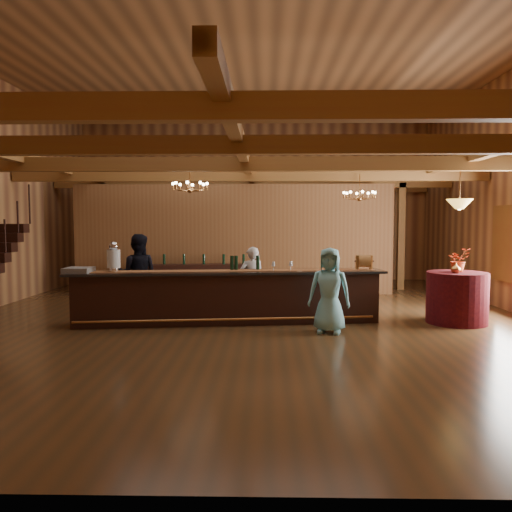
{
  "coord_description": "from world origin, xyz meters",
  "views": [
    {
      "loc": [
        0.44,
        -10.59,
        2.06
      ],
      "look_at": [
        0.21,
        0.85,
        1.26
      ],
      "focal_mm": 35.0,
      "sensor_mm": 36.0,
      "label": 1
    }
  ],
  "objects_px": {
    "guest": "(329,290)",
    "chandelier_right": "(359,195)",
    "bartender": "(252,281)",
    "tasting_bar": "(228,297)",
    "pendant_lamp": "(460,204)",
    "staff_second": "(138,275)",
    "floor_plant": "(361,271)",
    "beverage_dispenser": "(114,257)",
    "round_table": "(457,298)",
    "raffle_drum": "(364,261)",
    "chandelier_left": "(190,186)",
    "backbar_shelf": "(194,280)"
  },
  "relations": [
    {
      "from": "beverage_dispenser",
      "to": "round_table",
      "type": "height_order",
      "value": "beverage_dispenser"
    },
    {
      "from": "round_table",
      "to": "pendant_lamp",
      "type": "bearing_deg",
      "value": 0.0
    },
    {
      "from": "round_table",
      "to": "guest",
      "type": "distance_m",
      "value": 2.86
    },
    {
      "from": "round_table",
      "to": "pendant_lamp",
      "type": "distance_m",
      "value": 1.89
    },
    {
      "from": "staff_second",
      "to": "raffle_drum",
      "type": "bearing_deg",
      "value": 170.65
    },
    {
      "from": "chandelier_left",
      "to": "chandelier_right",
      "type": "bearing_deg",
      "value": 17.1
    },
    {
      "from": "bartender",
      "to": "guest",
      "type": "xyz_separation_m",
      "value": [
        1.47,
        -1.68,
        0.04
      ]
    },
    {
      "from": "backbar_shelf",
      "to": "bartender",
      "type": "bearing_deg",
      "value": -64.67
    },
    {
      "from": "beverage_dispenser",
      "to": "round_table",
      "type": "xyz_separation_m",
      "value": [
        6.87,
        0.31,
        -0.83
      ]
    },
    {
      "from": "raffle_drum",
      "to": "chandelier_left",
      "type": "distance_m",
      "value": 4.16
    },
    {
      "from": "staff_second",
      "to": "guest",
      "type": "relative_size",
      "value": 1.13
    },
    {
      "from": "backbar_shelf",
      "to": "floor_plant",
      "type": "height_order",
      "value": "floor_plant"
    },
    {
      "from": "chandelier_right",
      "to": "pendant_lamp",
      "type": "distance_m",
      "value": 2.84
    },
    {
      "from": "raffle_drum",
      "to": "floor_plant",
      "type": "height_order",
      "value": "raffle_drum"
    },
    {
      "from": "beverage_dispenser",
      "to": "chandelier_left",
      "type": "distance_m",
      "value": 2.45
    },
    {
      "from": "chandelier_left",
      "to": "staff_second",
      "type": "height_order",
      "value": "chandelier_left"
    },
    {
      "from": "chandelier_right",
      "to": "tasting_bar",
      "type": "bearing_deg",
      "value": -141.42
    },
    {
      "from": "chandelier_left",
      "to": "staff_second",
      "type": "relative_size",
      "value": 0.45
    },
    {
      "from": "chandelier_right",
      "to": "floor_plant",
      "type": "relative_size",
      "value": 0.63
    },
    {
      "from": "beverage_dispenser",
      "to": "guest",
      "type": "xyz_separation_m",
      "value": [
        4.18,
        -0.62,
        -0.56
      ]
    },
    {
      "from": "chandelier_left",
      "to": "beverage_dispenser",
      "type": "bearing_deg",
      "value": -132.47
    },
    {
      "from": "pendant_lamp",
      "to": "guest",
      "type": "relative_size",
      "value": 0.57
    },
    {
      "from": "bartender",
      "to": "chandelier_right",
      "type": "bearing_deg",
      "value": -160.1
    },
    {
      "from": "beverage_dispenser",
      "to": "chandelier_right",
      "type": "relative_size",
      "value": 0.75
    },
    {
      "from": "staff_second",
      "to": "floor_plant",
      "type": "distance_m",
      "value": 6.55
    },
    {
      "from": "raffle_drum",
      "to": "bartender",
      "type": "xyz_separation_m",
      "value": [
        -2.32,
        0.56,
        -0.48
      ]
    },
    {
      "from": "pendant_lamp",
      "to": "chandelier_right",
      "type": "bearing_deg",
      "value": 123.37
    },
    {
      "from": "backbar_shelf",
      "to": "pendant_lamp",
      "type": "xyz_separation_m",
      "value": [
        5.84,
        -3.52,
        1.96
      ]
    },
    {
      "from": "bartender",
      "to": "round_table",
      "type": "bearing_deg",
      "value": 158.09
    },
    {
      "from": "raffle_drum",
      "to": "pendant_lamp",
      "type": "distance_m",
      "value": 2.19
    },
    {
      "from": "backbar_shelf",
      "to": "raffle_drum",
      "type": "bearing_deg",
      "value": -45.6
    },
    {
      "from": "floor_plant",
      "to": "chandelier_left",
      "type": "bearing_deg",
      "value": -144.91
    },
    {
      "from": "backbar_shelf",
      "to": "chandelier_left",
      "type": "height_order",
      "value": "chandelier_left"
    },
    {
      "from": "pendant_lamp",
      "to": "bartender",
      "type": "xyz_separation_m",
      "value": [
        -4.16,
        0.75,
        -1.65
      ]
    },
    {
      "from": "backbar_shelf",
      "to": "staff_second",
      "type": "distance_m",
      "value": 2.92
    },
    {
      "from": "chandelier_left",
      "to": "bartender",
      "type": "height_order",
      "value": "chandelier_left"
    },
    {
      "from": "chandelier_left",
      "to": "pendant_lamp",
      "type": "bearing_deg",
      "value": -11.44
    },
    {
      "from": "chandelier_right",
      "to": "pendant_lamp",
      "type": "xyz_separation_m",
      "value": [
        1.55,
        -2.36,
        -0.31
      ]
    },
    {
      "from": "round_table",
      "to": "backbar_shelf",
      "type": "bearing_deg",
      "value": 148.91
    },
    {
      "from": "raffle_drum",
      "to": "backbar_shelf",
      "type": "xyz_separation_m",
      "value": [
        -4.0,
        3.33,
        -0.8
      ]
    },
    {
      "from": "guest",
      "to": "chandelier_right",
      "type": "bearing_deg",
      "value": 85.53
    },
    {
      "from": "backbar_shelf",
      "to": "pendant_lamp",
      "type": "distance_m",
      "value": 7.09
    },
    {
      "from": "bartender",
      "to": "chandelier_left",
      "type": "bearing_deg",
      "value": -26.6
    },
    {
      "from": "staff_second",
      "to": "guest",
      "type": "bearing_deg",
      "value": 154.39
    },
    {
      "from": "tasting_bar",
      "to": "staff_second",
      "type": "bearing_deg",
      "value": 150.76
    },
    {
      "from": "beverage_dispenser",
      "to": "guest",
      "type": "distance_m",
      "value": 4.26
    },
    {
      "from": "tasting_bar",
      "to": "pendant_lamp",
      "type": "xyz_separation_m",
      "value": [
        4.62,
        0.09,
        1.86
      ]
    },
    {
      "from": "tasting_bar",
      "to": "chandelier_right",
      "type": "height_order",
      "value": "chandelier_right"
    },
    {
      "from": "pendant_lamp",
      "to": "tasting_bar",
      "type": "bearing_deg",
      "value": -178.88
    },
    {
      "from": "tasting_bar",
      "to": "beverage_dispenser",
      "type": "height_order",
      "value": "beverage_dispenser"
    }
  ]
}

